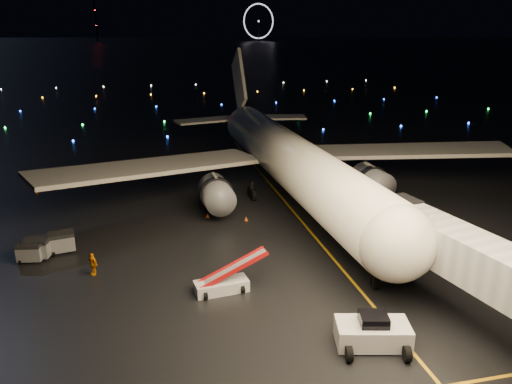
% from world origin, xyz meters
% --- Properties ---
extents(ground, '(2000.00, 2000.00, 0.00)m').
position_xyz_m(ground, '(0.00, 300.00, 0.00)').
color(ground, black).
rests_on(ground, ground).
extents(lane_centre, '(0.25, 80.00, 0.02)m').
position_xyz_m(lane_centre, '(12.00, 15.00, 0.01)').
color(lane_centre, orange).
rests_on(lane_centre, ground).
extents(airliner, '(59.20, 56.41, 16.31)m').
position_xyz_m(airliner, '(12.48, 26.16, 8.16)').
color(airliner, silver).
rests_on(airliner, ground).
extents(pushback_tug, '(5.06, 3.40, 2.21)m').
position_xyz_m(pushback_tug, '(9.84, -5.43, 1.10)').
color(pushback_tug, silver).
rests_on(pushback_tug, ground).
extents(belt_loader, '(6.17, 2.35, 2.92)m').
position_xyz_m(belt_loader, '(1.48, 3.44, 1.46)').
color(belt_loader, silver).
rests_on(belt_loader, ground).
extents(crew_c, '(1.12, 1.15, 1.94)m').
position_xyz_m(crew_c, '(-8.40, 8.55, 0.97)').
color(crew_c, '#FF9200').
rests_on(crew_c, ground).
extents(safety_cone_0, '(0.46, 0.46, 0.46)m').
position_xyz_m(safety_cone_0, '(6.35, 17.62, 0.23)').
color(safety_cone_0, '#E35612').
rests_on(safety_cone_0, ground).
extents(safety_cone_1, '(0.56, 0.56, 0.55)m').
position_xyz_m(safety_cone_1, '(5.50, 24.48, 0.27)').
color(safety_cone_1, '#E35612').
rests_on(safety_cone_1, ground).
extents(safety_cone_2, '(0.53, 0.53, 0.46)m').
position_xyz_m(safety_cone_2, '(2.49, 19.47, 0.23)').
color(safety_cone_2, '#E35612').
rests_on(safety_cone_2, ground).
extents(safety_cone_3, '(0.46, 0.46, 0.51)m').
position_xyz_m(safety_cone_3, '(-16.93, 31.86, 0.26)').
color(safety_cone_3, '#E35612').
rests_on(safety_cone_3, ground).
extents(ferris_wheel, '(49.33, 16.80, 52.00)m').
position_xyz_m(ferris_wheel, '(170.00, 720.00, 26.00)').
color(ferris_wheel, black).
rests_on(ferris_wheel, ground).
extents(radio_mast, '(1.80, 1.80, 64.00)m').
position_xyz_m(radio_mast, '(-60.00, 740.00, 32.00)').
color(radio_mast, black).
rests_on(radio_mast, ground).
extents(taxiway_lights, '(164.00, 92.00, 0.36)m').
position_xyz_m(taxiway_lights, '(0.00, 106.00, 0.18)').
color(taxiway_lights, black).
rests_on(taxiway_lights, ground).
extents(baggage_cart_0, '(2.20, 1.70, 1.71)m').
position_xyz_m(baggage_cart_0, '(-13.88, 12.30, 0.85)').
color(baggage_cart_0, gray).
rests_on(baggage_cart_0, ground).
extents(baggage_cart_1, '(2.49, 1.98, 1.89)m').
position_xyz_m(baggage_cart_1, '(-11.51, 13.69, 0.95)').
color(baggage_cart_1, gray).
rests_on(baggage_cart_1, ground).
extents(baggage_cart_2, '(2.42, 1.92, 1.83)m').
position_xyz_m(baggage_cart_2, '(-13.39, 12.84, 0.91)').
color(baggage_cart_2, gray).
rests_on(baggage_cart_2, ground).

